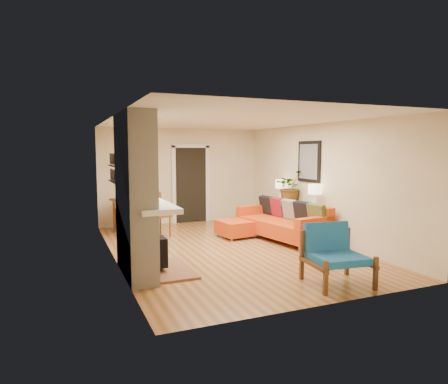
{
  "coord_description": "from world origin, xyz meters",
  "views": [
    {
      "loc": [
        -3.16,
        -7.38,
        2.01
      ],
      "look_at": [
        0.0,
        0.2,
        1.15
      ],
      "focal_mm": 32.0,
      "sensor_mm": 36.0,
      "label": 1
    }
  ],
  "objects_px": {
    "lamp_near": "(315,193)",
    "houseplant": "(290,187)",
    "blue_chair": "(333,251)",
    "sofa": "(285,222)",
    "lamp_far": "(281,188)",
    "dining_table": "(138,206)",
    "console_table": "(295,210)",
    "ottoman": "(236,227)"
  },
  "relations": [
    {
      "from": "ottoman",
      "to": "console_table",
      "type": "xyz_separation_m",
      "value": [
        1.46,
        -0.21,
        0.35
      ]
    },
    {
      "from": "blue_chair",
      "to": "dining_table",
      "type": "height_order",
      "value": "dining_table"
    },
    {
      "from": "ottoman",
      "to": "lamp_far",
      "type": "xyz_separation_m",
      "value": [
        1.46,
        0.45,
        0.84
      ]
    },
    {
      "from": "console_table",
      "to": "lamp_near",
      "type": "xyz_separation_m",
      "value": [
        0.0,
        -0.78,
        0.49
      ]
    },
    {
      "from": "dining_table",
      "to": "houseplant",
      "type": "bearing_deg",
      "value": -20.75
    },
    {
      "from": "sofa",
      "to": "lamp_far",
      "type": "distance_m",
      "value": 1.33
    },
    {
      "from": "dining_table",
      "to": "lamp_far",
      "type": "bearing_deg",
      "value": -14.25
    },
    {
      "from": "lamp_far",
      "to": "lamp_near",
      "type": "bearing_deg",
      "value": -90.0
    },
    {
      "from": "sofa",
      "to": "dining_table",
      "type": "relative_size",
      "value": 1.24
    },
    {
      "from": "houseplant",
      "to": "dining_table",
      "type": "bearing_deg",
      "value": 159.25
    },
    {
      "from": "sofa",
      "to": "blue_chair",
      "type": "height_order",
      "value": "blue_chair"
    },
    {
      "from": "lamp_far",
      "to": "dining_table",
      "type": "bearing_deg",
      "value": 165.75
    },
    {
      "from": "console_table",
      "to": "lamp_far",
      "type": "height_order",
      "value": "lamp_far"
    },
    {
      "from": "blue_chair",
      "to": "dining_table",
      "type": "distance_m",
      "value": 5.22
    },
    {
      "from": "console_table",
      "to": "houseplant",
      "type": "bearing_deg",
      "value": 92.39
    },
    {
      "from": "sofa",
      "to": "houseplant",
      "type": "bearing_deg",
      "value": 50.18
    },
    {
      "from": "blue_chair",
      "to": "console_table",
      "type": "distance_m",
      "value": 3.54
    },
    {
      "from": "ottoman",
      "to": "blue_chair",
      "type": "xyz_separation_m",
      "value": [
        0.06,
        -3.46,
        0.26
      ]
    },
    {
      "from": "lamp_far",
      "to": "houseplant",
      "type": "distance_m",
      "value": 0.43
    },
    {
      "from": "blue_chair",
      "to": "sofa",
      "type": "bearing_deg",
      "value": 72.82
    },
    {
      "from": "sofa",
      "to": "lamp_far",
      "type": "xyz_separation_m",
      "value": [
        0.51,
        1.03,
        0.67
      ]
    },
    {
      "from": "sofa",
      "to": "ottoman",
      "type": "height_order",
      "value": "sofa"
    },
    {
      "from": "lamp_near",
      "to": "houseplant",
      "type": "xyz_separation_m",
      "value": [
        -0.01,
        1.02,
        0.06
      ]
    },
    {
      "from": "console_table",
      "to": "lamp_far",
      "type": "xyz_separation_m",
      "value": [
        0.0,
        0.67,
        0.49
      ]
    },
    {
      "from": "dining_table",
      "to": "console_table",
      "type": "xyz_separation_m",
      "value": [
        3.47,
        -1.55,
        -0.1
      ]
    },
    {
      "from": "lamp_near",
      "to": "ottoman",
      "type": "bearing_deg",
      "value": 145.73
    },
    {
      "from": "console_table",
      "to": "lamp_far",
      "type": "distance_m",
      "value": 0.83
    },
    {
      "from": "dining_table",
      "to": "lamp_far",
      "type": "distance_m",
      "value": 3.6
    },
    {
      "from": "sofa",
      "to": "lamp_near",
      "type": "xyz_separation_m",
      "value": [
        0.51,
        -0.42,
        0.67
      ]
    },
    {
      "from": "lamp_near",
      "to": "houseplant",
      "type": "relative_size",
      "value": 0.67
    },
    {
      "from": "dining_table",
      "to": "lamp_far",
      "type": "height_order",
      "value": "lamp_far"
    },
    {
      "from": "sofa",
      "to": "lamp_near",
      "type": "bearing_deg",
      "value": -39.64
    },
    {
      "from": "dining_table",
      "to": "ottoman",
      "type": "bearing_deg",
      "value": -33.59
    },
    {
      "from": "lamp_near",
      "to": "lamp_far",
      "type": "distance_m",
      "value": 1.45
    },
    {
      "from": "dining_table",
      "to": "lamp_near",
      "type": "relative_size",
      "value": 3.59
    },
    {
      "from": "console_table",
      "to": "houseplant",
      "type": "height_order",
      "value": "houseplant"
    },
    {
      "from": "lamp_far",
      "to": "blue_chair",
      "type": "bearing_deg",
      "value": -109.69
    },
    {
      "from": "ottoman",
      "to": "lamp_far",
      "type": "bearing_deg",
      "value": 17.32
    },
    {
      "from": "lamp_near",
      "to": "sofa",
      "type": "bearing_deg",
      "value": 140.36
    },
    {
      "from": "dining_table",
      "to": "lamp_near",
      "type": "xyz_separation_m",
      "value": [
        3.47,
        -2.33,
        0.39
      ]
    },
    {
      "from": "dining_table",
      "to": "houseplant",
      "type": "distance_m",
      "value": 3.72
    },
    {
      "from": "dining_table",
      "to": "houseplant",
      "type": "relative_size",
      "value": 2.42
    }
  ]
}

